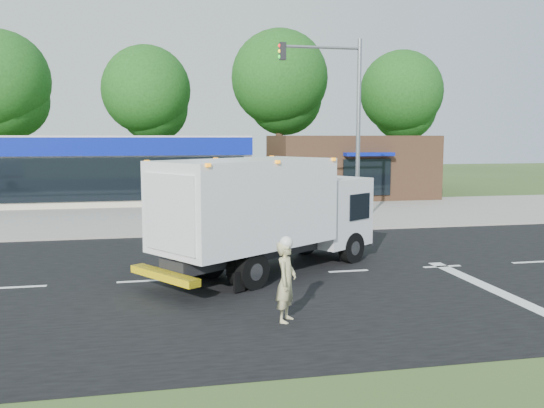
% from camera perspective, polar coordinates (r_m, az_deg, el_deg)
% --- Properties ---
extents(ground, '(120.00, 120.00, 0.00)m').
position_cam_1_polar(ground, '(17.18, 7.56, -6.65)').
color(ground, '#385123').
rests_on(ground, ground).
extents(road_asphalt, '(60.00, 14.00, 0.02)m').
position_cam_1_polar(road_asphalt, '(17.18, 7.56, -6.64)').
color(road_asphalt, black).
rests_on(road_asphalt, ground).
extents(sidewalk, '(60.00, 2.40, 0.12)m').
position_cam_1_polar(sidewalk, '(24.92, 1.40, -2.28)').
color(sidewalk, gray).
rests_on(sidewalk, ground).
extents(parking_apron, '(60.00, 9.00, 0.02)m').
position_cam_1_polar(parking_apron, '(30.55, -1.03, -0.70)').
color(parking_apron, gray).
rests_on(parking_apron, ground).
extents(lane_markings, '(55.20, 7.00, 0.01)m').
position_cam_1_polar(lane_markings, '(16.46, 13.60, -7.32)').
color(lane_markings, silver).
rests_on(lane_markings, road_asphalt).
extents(ems_box_truck, '(7.53, 6.16, 3.34)m').
position_cam_1_polar(ems_box_truck, '(16.51, -0.59, -0.34)').
color(ems_box_truck, black).
rests_on(ems_box_truck, ground).
extents(emergency_worker, '(0.68, 0.76, 1.86)m').
position_cam_1_polar(emergency_worker, '(12.37, 1.42, -7.53)').
color(emergency_worker, '#C3B782').
rests_on(emergency_worker, ground).
extents(retail_strip_mall, '(18.00, 6.20, 4.00)m').
position_cam_1_polar(retail_strip_mall, '(35.94, -17.11, 3.33)').
color(retail_strip_mall, beige).
rests_on(retail_strip_mall, ground).
extents(brown_storefront, '(10.00, 6.70, 4.00)m').
position_cam_1_polar(brown_storefront, '(37.94, 7.76, 3.71)').
color(brown_storefront, '#382316').
rests_on(brown_storefront, ground).
extents(traffic_signal_pole, '(3.51, 0.25, 8.00)m').
position_cam_1_polar(traffic_signal_pole, '(24.69, 7.14, 8.92)').
color(traffic_signal_pole, gray).
rests_on(traffic_signal_pole, ground).
extents(background_trees, '(36.77, 7.39, 12.10)m').
position_cam_1_polar(background_trees, '(44.33, -5.56, 11.13)').
color(background_trees, '#332114').
rests_on(background_trees, ground).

